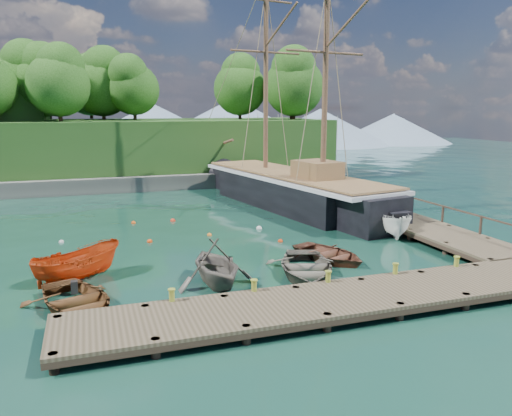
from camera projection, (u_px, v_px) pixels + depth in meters
The scene contains 25 objects.
ground at pixel (240, 264), 23.37m from camera, with size 160.00×160.00×0.00m, color #113527.
dock_near at pixel (346, 299), 17.88m from camera, with size 20.00×3.20×1.10m.
dock_east at pixel (374, 210), 33.40m from camera, with size 3.20×24.00×1.10m.
bollard_0 at pixel (173, 317), 17.37m from camera, with size 0.26×0.26×0.45m, color olive.
bollard_1 at pixel (254, 306), 18.32m from camera, with size 0.26×0.26×0.45m, color olive.
bollard_2 at pixel (328, 297), 19.26m from camera, with size 0.26×0.26×0.45m, color olive.
bollard_3 at pixel (394, 288), 20.20m from camera, with size 0.26×0.26×0.45m, color olive.
bollard_4 at pixel (455, 280), 21.15m from camera, with size 0.26×0.26×0.45m, color olive.
rowboat_0 at pixel (77, 310), 17.99m from camera, with size 3.23×4.52×0.94m, color #543319.
rowboat_1 at pixel (216, 285), 20.60m from camera, with size 3.34×3.87×2.04m, color #665F55.
rowboat_2 at pixel (329, 260), 23.92m from camera, with size 2.86×4.01×0.83m, color brown.
rowboat_3 at pixel (306, 275), 21.72m from camera, with size 3.40×4.76×0.99m, color #625D4F.
motorboat_orange at pixel (78, 279), 21.25m from camera, with size 1.49×3.97×1.53m, color #C33C10.
cabin_boat_white at pixel (393, 235), 28.62m from camera, with size 1.66×4.42×1.71m, color white.
schooner at pixel (292, 192), 36.63m from camera, with size 8.27×26.47×19.37m.
mooring_buoy_0 at pixel (83, 259), 24.06m from camera, with size 0.36×0.36×0.36m, color silver.
mooring_buoy_1 at pixel (150, 242), 27.12m from camera, with size 0.29×0.29×0.29m, color #EA3F0A.
mooring_buoy_2 at pixel (209, 236), 28.50m from camera, with size 0.28×0.28×0.28m, color orange.
mooring_buoy_3 at pixel (259, 229), 30.06m from camera, with size 0.35×0.35×0.35m, color silver.
mooring_buoy_4 at pixel (134, 223), 31.52m from camera, with size 0.28×0.28×0.28m, color #DB4D0D.
mooring_buoy_5 at pixel (173, 221), 32.12m from camera, with size 0.33×0.33×0.33m, color red.
mooring_buoy_6 at pixel (61, 243), 27.01m from camera, with size 0.28×0.28×0.28m, color silver.
mooring_buoy_7 at pixel (280, 242), 27.18m from camera, with size 0.28×0.28×0.28m, color red.
headland at pixel (14, 125), 47.35m from camera, with size 51.00×19.31×12.90m.
distant_ridge at pixel (149, 124), 88.87m from camera, with size 117.00×40.00×10.00m.
Camera 1 is at (-6.46, -21.46, 7.16)m, focal length 35.00 mm.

